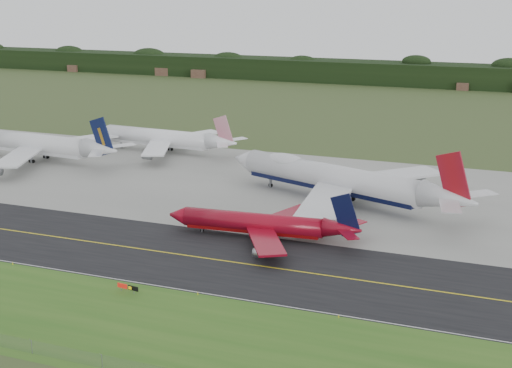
% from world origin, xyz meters
% --- Properties ---
extents(ground, '(600.00, 600.00, 0.00)m').
position_xyz_m(ground, '(0.00, 0.00, 0.00)').
color(ground, '#3B4B23').
rests_on(ground, ground).
extents(grass_verge, '(400.00, 30.00, 0.01)m').
position_xyz_m(grass_verge, '(0.00, -35.00, 0.01)').
color(grass_verge, '#2D5F1C').
rests_on(grass_verge, ground).
extents(taxiway, '(400.00, 32.00, 0.02)m').
position_xyz_m(taxiway, '(0.00, -4.00, 0.01)').
color(taxiway, black).
rests_on(taxiway, ground).
extents(apron, '(400.00, 78.00, 0.01)m').
position_xyz_m(apron, '(0.00, 51.00, 0.01)').
color(apron, gray).
rests_on(apron, ground).
extents(taxiway_centreline, '(400.00, 0.40, 0.00)m').
position_xyz_m(taxiway_centreline, '(0.00, -4.00, 0.03)').
color(taxiway_centreline, yellow).
rests_on(taxiway_centreline, taxiway).
extents(taxiway_edge_line, '(400.00, 0.25, 0.00)m').
position_xyz_m(taxiway_edge_line, '(0.00, -19.50, 0.03)').
color(taxiway_edge_line, silver).
rests_on(taxiway_edge_line, taxiway).
extents(perimeter_fence, '(320.00, 0.10, 320.00)m').
position_xyz_m(perimeter_fence, '(0.00, -48.00, 1.10)').
color(perimeter_fence, slate).
rests_on(perimeter_fence, ground).
extents(horizon_treeline, '(700.00, 25.00, 12.00)m').
position_xyz_m(horizon_treeline, '(0.00, 273.76, 5.47)').
color(horizon_treeline, black).
rests_on(horizon_treeline, ground).
extents(jet_ba_747, '(68.56, 55.21, 17.79)m').
position_xyz_m(jet_ba_747, '(16.95, 42.49, 6.06)').
color(jet_ba_747, silver).
rests_on(jet_ba_747, ground).
extents(jet_red_737, '(42.81, 34.82, 11.56)m').
position_xyz_m(jet_red_737, '(8.52, 11.17, 3.19)').
color(jet_red_737, maroon).
rests_on(jet_red_737, ground).
extents(jet_navy_gold, '(60.97, 52.94, 15.73)m').
position_xyz_m(jet_navy_gold, '(-81.64, 53.25, 5.17)').
color(jet_navy_gold, silver).
rests_on(jet_navy_gold, ground).
extents(jet_star_tail, '(52.62, 43.97, 13.88)m').
position_xyz_m(jet_star_tail, '(-50.14, 77.48, 4.63)').
color(jet_star_tail, white).
rests_on(jet_star_tail, ground).
extents(taxiway_sign, '(4.43, 0.70, 1.48)m').
position_xyz_m(taxiway_sign, '(-4.05, -24.01, 1.04)').
color(taxiway_sign, slate).
rests_on(taxiway_sign, ground).
extents(edge_marker_left, '(0.16, 0.16, 0.50)m').
position_xyz_m(edge_marker_left, '(-31.80, -20.50, 0.25)').
color(edge_marker_left, yellow).
rests_on(edge_marker_left, ground).
extents(edge_marker_center, '(0.16, 0.16, 0.50)m').
position_xyz_m(edge_marker_center, '(7.90, -20.50, 0.25)').
color(edge_marker_center, yellow).
rests_on(edge_marker_center, ground).
extents(edge_marker_right, '(0.16, 0.16, 0.50)m').
position_xyz_m(edge_marker_right, '(33.28, -20.50, 0.25)').
color(edge_marker_right, yellow).
rests_on(edge_marker_right, ground).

